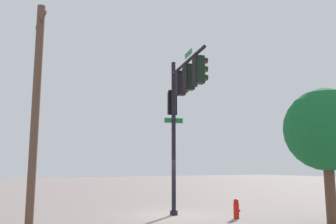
# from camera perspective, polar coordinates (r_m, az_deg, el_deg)

# --- Properties ---
(ground_plane) EXTENTS (120.00, 120.00, 0.00)m
(ground_plane) POSITION_cam_1_polar(r_m,az_deg,el_deg) (16.85, 0.95, -16.31)
(ground_plane) COLOR gray
(signal_pole_assembly) EXTENTS (4.72, 1.44, 7.24)m
(signal_pole_assembly) POSITION_cam_1_polar(r_m,az_deg,el_deg) (15.80, 2.26, 2.18)
(signal_pole_assembly) COLOR black
(signal_pole_assembly) RESTS_ON ground_plane
(utility_pole) EXTENTS (1.80, 0.30, 8.48)m
(utility_pole) POSITION_cam_1_polar(r_m,az_deg,el_deg) (14.24, -20.59, 0.47)
(utility_pole) COLOR brown
(utility_pole) RESTS_ON ground_plane
(fire_hydrant) EXTENTS (0.33, 0.24, 0.83)m
(fire_hydrant) POSITION_cam_1_polar(r_m,az_deg,el_deg) (15.94, 10.97, -15.09)
(fire_hydrant) COLOR red
(fire_hydrant) RESTS_ON ground_plane
(tree_near) EXTENTS (3.37, 3.37, 5.40)m
(tree_near) POSITION_cam_1_polar(r_m,az_deg,el_deg) (15.76, 24.16, -2.62)
(tree_near) COLOR brown
(tree_near) RESTS_ON ground_plane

